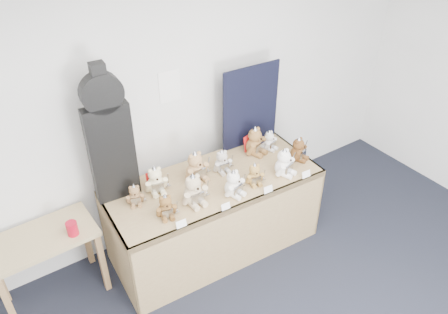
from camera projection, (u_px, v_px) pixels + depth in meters
room_shell at (170, 86)px, 3.89m from camera, size 6.00×6.00×6.00m
display_table at (218, 200)px, 4.02m from camera, size 2.01×0.92×0.82m
side_table at (44, 248)px, 3.61m from camera, size 0.87×0.50×0.72m
guitar_case at (109, 137)px, 3.48m from camera, size 0.38×0.14×1.22m
navy_board at (251, 106)px, 4.28m from camera, size 0.63×0.05×0.84m
red_cup at (72, 229)px, 3.53m from camera, size 0.09×0.09×0.12m
teddy_front_far_left at (166, 207)px, 3.54m from camera, size 0.19×0.18×0.24m
teddy_front_left at (194, 191)px, 3.66m from camera, size 0.26×0.21×0.32m
teddy_front_centre at (234, 184)px, 3.77m from camera, size 0.23×0.20×0.27m
teddy_front_right at (255, 175)px, 3.90m from camera, size 0.19×0.17×0.23m
teddy_front_far_right at (284, 163)px, 4.01m from camera, size 0.24×0.22×0.29m
teddy_front_end at (299, 150)px, 4.21m from camera, size 0.22×0.21×0.26m
teddy_back_left at (156, 181)px, 3.80m from camera, size 0.23×0.20×0.28m
teddy_back_centre_left at (196, 167)px, 3.94m from camera, size 0.26×0.22×0.32m
teddy_back_centre_right at (222, 162)px, 4.06m from camera, size 0.20×0.17×0.25m
teddy_back_right at (255, 142)px, 4.29m from camera, size 0.26×0.24×0.31m
teddy_back_end at (269, 141)px, 4.37m from camera, size 0.19×0.17×0.22m
teddy_back_far_left at (135, 195)px, 3.68m from camera, size 0.17×0.16×0.21m
entry_card_a at (181, 224)px, 3.46m from camera, size 0.09×0.02×0.06m
entry_card_b at (226, 206)px, 3.64m from camera, size 0.08×0.02×0.06m
entry_card_c at (268, 189)px, 3.82m from camera, size 0.09×0.02×0.06m
entry_card_d at (306, 174)px, 4.00m from camera, size 0.09×0.02×0.07m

